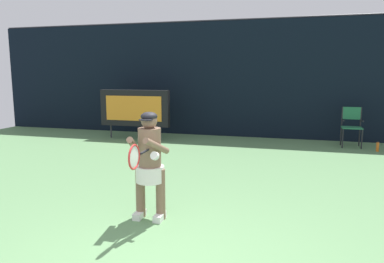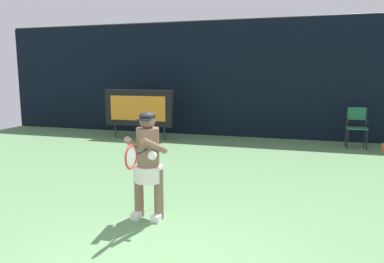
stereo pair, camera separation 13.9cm
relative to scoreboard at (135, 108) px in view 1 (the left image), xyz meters
The scene contains 6 objects.
backdrop_screen 3.81m from the scoreboard, 20.70° to the left, with size 18.00×0.12×3.66m.
scoreboard is the anchor object (origin of this frame).
umpire_chair 6.25m from the scoreboard, ahead, with size 0.52×0.44×1.08m.
water_bottle 6.85m from the scoreboard, ahead, with size 0.07×0.07×0.27m.
tennis_player 6.39m from the scoreboard, 63.95° to the right, with size 0.54×0.62×1.49m.
tennis_racket 6.92m from the scoreboard, 65.69° to the right, with size 0.03×0.60×0.31m.
Camera 1 is at (1.20, -3.10, 2.00)m, focal length 34.38 mm.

